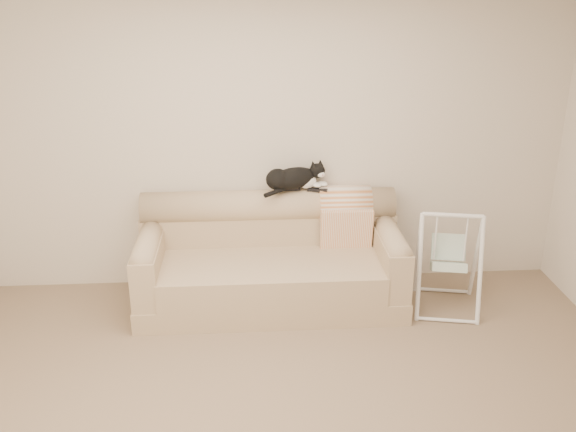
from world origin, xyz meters
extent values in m
plane|color=#78604D|center=(0.00, 0.00, 0.00)|extent=(5.00, 5.00, 0.00)
cube|color=beige|center=(0.00, 2.00, 1.30)|extent=(5.00, 0.04, 2.60)
cube|color=tan|center=(-0.07, 1.53, 0.09)|extent=(2.20, 0.90, 0.18)
cube|color=tan|center=(-0.07, 1.42, 0.30)|extent=(1.80, 0.68, 0.24)
cube|color=tan|center=(-0.07, 1.87, 0.43)|extent=(2.20, 0.22, 0.50)
cylinder|color=tan|center=(-0.07, 1.87, 0.76)|extent=(2.16, 0.28, 0.28)
cube|color=tan|center=(-1.06, 1.53, 0.39)|extent=(0.20, 0.88, 0.42)
cylinder|color=tan|center=(-1.06, 1.53, 0.60)|extent=(0.18, 0.84, 0.18)
cube|color=tan|center=(0.92, 1.53, 0.39)|extent=(0.20, 0.88, 0.42)
cylinder|color=tan|center=(0.92, 1.53, 0.60)|extent=(0.18, 0.84, 0.18)
cube|color=black|center=(0.11, 1.87, 0.91)|extent=(0.18, 0.05, 0.02)
cube|color=gray|center=(0.11, 1.87, 0.92)|extent=(0.10, 0.04, 0.01)
cube|color=black|center=(0.35, 1.83, 0.91)|extent=(0.18, 0.09, 0.02)
ellipsoid|color=black|center=(0.14, 1.85, 1.01)|extent=(0.47, 0.36, 0.18)
ellipsoid|color=black|center=(0.01, 1.80, 1.02)|extent=(0.26, 0.25, 0.18)
ellipsoid|color=white|center=(0.26, 1.87, 0.97)|extent=(0.20, 0.17, 0.12)
ellipsoid|color=black|center=(0.35, 1.90, 1.06)|extent=(0.18, 0.18, 0.12)
ellipsoid|color=white|center=(0.38, 1.86, 1.04)|extent=(0.09, 0.08, 0.05)
sphere|color=#BF7272|center=(0.39, 1.83, 1.04)|extent=(0.01, 0.01, 0.01)
cone|color=black|center=(0.31, 1.90, 1.12)|extent=(0.08, 0.08, 0.06)
cone|color=black|center=(0.38, 1.93, 1.12)|extent=(0.06, 0.07, 0.06)
sphere|color=#B5892C|center=(0.35, 1.85, 1.06)|extent=(0.02, 0.02, 0.02)
sphere|color=#B5892C|center=(0.39, 1.87, 1.06)|extent=(0.02, 0.02, 0.02)
ellipsoid|color=white|center=(0.34, 1.86, 0.94)|extent=(0.11, 0.12, 0.04)
ellipsoid|color=white|center=(0.40, 1.89, 0.94)|extent=(0.11, 0.12, 0.04)
cylinder|color=black|center=(-0.02, 1.71, 0.94)|extent=(0.19, 0.19, 0.04)
cylinder|color=#DB8445|center=(0.59, 1.87, 0.76)|extent=(0.44, 0.33, 0.33)
cube|color=#DB8445|center=(0.59, 1.70, 0.56)|extent=(0.44, 0.09, 0.42)
cylinder|color=white|center=(1.12, 1.30, 0.41)|extent=(0.10, 0.29, 0.84)
cylinder|color=white|center=(1.17, 1.55, 0.41)|extent=(0.10, 0.29, 0.84)
cylinder|color=white|center=(1.59, 1.20, 0.41)|extent=(0.10, 0.29, 0.84)
cylinder|color=white|center=(1.64, 1.45, 0.41)|extent=(0.10, 0.29, 0.84)
cylinder|color=white|center=(1.38, 1.37, 0.83)|extent=(0.47, 0.13, 0.04)
cylinder|color=white|center=(1.33, 1.12, 0.02)|extent=(0.47, 0.13, 0.03)
cylinder|color=white|center=(1.43, 1.62, 0.02)|extent=(0.47, 0.13, 0.03)
cube|color=white|center=(1.38, 1.35, 0.39)|extent=(0.32, 0.30, 0.16)
cube|color=white|center=(1.40, 1.45, 0.51)|extent=(0.30, 0.18, 0.22)
cylinder|color=white|center=(1.27, 1.40, 0.63)|extent=(0.01, 0.01, 0.39)
cylinder|color=white|center=(1.50, 1.35, 0.63)|extent=(0.01, 0.01, 0.39)
camera|label=1|loc=(-0.25, -3.27, 2.69)|focal=40.00mm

